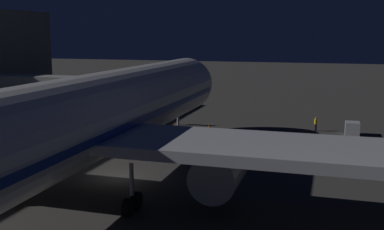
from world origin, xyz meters
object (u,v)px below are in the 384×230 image
object	(u,v)px
airliner_at_gate	(64,128)
baggage_container_near_belt	(352,129)
jet_bridge	(51,88)
traffic_cone_nose_starboard	(175,125)
traffic_cone_nose_port	(209,127)
ground_crew_marshaller_fwd	(316,123)

from	to	relation	value
airliner_at_gate	baggage_container_near_belt	bearing A→B (deg)	-122.29
jet_bridge	traffic_cone_nose_starboard	xyz separation A→B (m)	(-11.18, -10.04, -5.51)
jet_bridge	airliner_at_gate	bearing A→B (deg)	125.39
airliner_at_gate	traffic_cone_nose_port	distance (m)	29.45
jet_bridge	ground_crew_marshaller_fwd	size ratio (longest dim) A/B	14.69
ground_crew_marshaller_fwd	traffic_cone_nose_starboard	distance (m)	17.38
airliner_at_gate	traffic_cone_nose_port	xyz separation A→B (m)	(-2.20, -28.87, -5.39)
baggage_container_near_belt	traffic_cone_nose_starboard	bearing A→B (deg)	3.87
traffic_cone_nose_port	ground_crew_marshaller_fwd	bearing A→B (deg)	-168.52
airliner_at_gate	baggage_container_near_belt	size ratio (longest dim) A/B	32.73
jet_bridge	baggage_container_near_belt	bearing A→B (deg)	-160.56
airliner_at_gate	baggage_container_near_belt	world-z (taller)	airliner_at_gate
baggage_container_near_belt	ground_crew_marshaller_fwd	xyz separation A→B (m)	(4.18, -1.15, 0.18)
jet_bridge	traffic_cone_nose_starboard	distance (m)	16.00
baggage_container_near_belt	ground_crew_marshaller_fwd	size ratio (longest dim) A/B	1.09
traffic_cone_nose_port	baggage_container_near_belt	bearing A→B (deg)	-175.13
baggage_container_near_belt	traffic_cone_nose_port	xyz separation A→B (m)	(16.95, 1.44, -0.50)
baggage_container_near_belt	traffic_cone_nose_port	distance (m)	17.02
airliner_at_gate	ground_crew_marshaller_fwd	world-z (taller)	airliner_at_gate
jet_bridge	ground_crew_marshaller_fwd	world-z (taller)	jet_bridge
ground_crew_marshaller_fwd	traffic_cone_nose_starboard	world-z (taller)	ground_crew_marshaller_fwd
traffic_cone_nose_starboard	jet_bridge	bearing A→B (deg)	41.92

